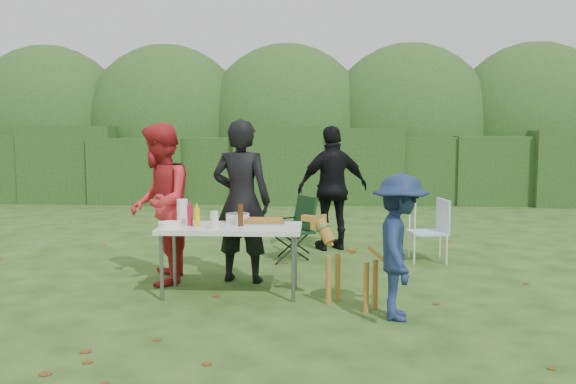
{
  "coord_description": "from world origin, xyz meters",
  "views": [
    {
      "loc": [
        0.83,
        -6.55,
        1.78
      ],
      "look_at": [
        0.47,
        0.83,
        1.0
      ],
      "focal_mm": 38.0,
      "sensor_mm": 36.0,
      "label": 1
    }
  ],
  "objects_px": {
    "folding_table": "(231,231)",
    "person_red_jacket": "(160,204)",
    "lawn_chair": "(428,230)",
    "paper_towel_roll": "(182,211)",
    "person_black_puffy": "(333,188)",
    "dog": "(352,264)",
    "camping_chair": "(293,228)",
    "beer_bottle": "(240,215)",
    "person_cook": "(241,201)",
    "child": "(400,247)",
    "ketchup_bottle": "(190,215)",
    "mustard_bottle": "(197,218)"
  },
  "relations": [
    {
      "from": "child",
      "to": "person_red_jacket",
      "type": "bearing_deg",
      "value": 70.12
    },
    {
      "from": "dog",
      "to": "ketchup_bottle",
      "type": "relative_size",
      "value": 4.11
    },
    {
      "from": "person_red_jacket",
      "to": "camping_chair",
      "type": "relative_size",
      "value": 2.13
    },
    {
      "from": "person_red_jacket",
      "to": "dog",
      "type": "distance_m",
      "value": 2.35
    },
    {
      "from": "person_cook",
      "to": "beer_bottle",
      "type": "relative_size",
      "value": 7.84
    },
    {
      "from": "paper_towel_roll",
      "to": "beer_bottle",
      "type": "bearing_deg",
      "value": -16.44
    },
    {
      "from": "ketchup_bottle",
      "to": "beer_bottle",
      "type": "bearing_deg",
      "value": -1.05
    },
    {
      "from": "person_black_puffy",
      "to": "dog",
      "type": "xyz_separation_m",
      "value": [
        0.12,
        -2.89,
        -0.48
      ]
    },
    {
      "from": "beer_bottle",
      "to": "paper_towel_roll",
      "type": "relative_size",
      "value": 0.92
    },
    {
      "from": "dog",
      "to": "beer_bottle",
      "type": "relative_size",
      "value": 3.77
    },
    {
      "from": "camping_chair",
      "to": "beer_bottle",
      "type": "bearing_deg",
      "value": 40.71
    },
    {
      "from": "folding_table",
      "to": "paper_towel_roll",
      "type": "distance_m",
      "value": 0.62
    },
    {
      "from": "folding_table",
      "to": "mustard_bottle",
      "type": "xyz_separation_m",
      "value": [
        -0.34,
        -0.09,
        0.15
      ]
    },
    {
      "from": "ketchup_bottle",
      "to": "paper_towel_roll",
      "type": "distance_m",
      "value": 0.22
    },
    {
      "from": "folding_table",
      "to": "beer_bottle",
      "type": "xyz_separation_m",
      "value": [
        0.11,
        -0.01,
        0.17
      ]
    },
    {
      "from": "folding_table",
      "to": "person_black_puffy",
      "type": "relative_size",
      "value": 0.83
    },
    {
      "from": "dog",
      "to": "ketchup_bottle",
      "type": "bearing_deg",
      "value": 24.43
    },
    {
      "from": "folding_table",
      "to": "person_black_puffy",
      "type": "bearing_deg",
      "value": 65.24
    },
    {
      "from": "child",
      "to": "dog",
      "type": "distance_m",
      "value": 0.61
    },
    {
      "from": "person_red_jacket",
      "to": "dog",
      "type": "bearing_deg",
      "value": 59.5
    },
    {
      "from": "person_cook",
      "to": "camping_chair",
      "type": "relative_size",
      "value": 2.19
    },
    {
      "from": "folding_table",
      "to": "person_red_jacket",
      "type": "height_order",
      "value": "person_red_jacket"
    },
    {
      "from": "lawn_chair",
      "to": "paper_towel_roll",
      "type": "bearing_deg",
      "value": 17.93
    },
    {
      "from": "ketchup_bottle",
      "to": "mustard_bottle",
      "type": "bearing_deg",
      "value": -43.36
    },
    {
      "from": "ketchup_bottle",
      "to": "paper_towel_roll",
      "type": "xyz_separation_m",
      "value": [
        -0.12,
        0.19,
        0.02
      ]
    },
    {
      "from": "child",
      "to": "lawn_chair",
      "type": "relative_size",
      "value": 1.62
    },
    {
      "from": "dog",
      "to": "beer_bottle",
      "type": "xyz_separation_m",
      "value": [
        -1.16,
        0.4,
        0.43
      ]
    },
    {
      "from": "person_red_jacket",
      "to": "beer_bottle",
      "type": "bearing_deg",
      "value": 56.49
    },
    {
      "from": "person_black_puffy",
      "to": "camping_chair",
      "type": "bearing_deg",
      "value": 31.55
    },
    {
      "from": "person_cook",
      "to": "paper_towel_roll",
      "type": "bearing_deg",
      "value": 41.44
    },
    {
      "from": "ketchup_bottle",
      "to": "dog",
      "type": "bearing_deg",
      "value": -13.45
    },
    {
      "from": "camping_chair",
      "to": "paper_towel_roll",
      "type": "relative_size",
      "value": 3.3
    },
    {
      "from": "dog",
      "to": "paper_towel_roll",
      "type": "distance_m",
      "value": 1.97
    },
    {
      "from": "dog",
      "to": "paper_towel_roll",
      "type": "bearing_deg",
      "value": 19.86
    },
    {
      "from": "person_red_jacket",
      "to": "lawn_chair",
      "type": "xyz_separation_m",
      "value": [
        3.28,
        1.34,
        -0.5
      ]
    },
    {
      "from": "folding_table",
      "to": "person_black_puffy",
      "type": "xyz_separation_m",
      "value": [
        1.15,
        2.48,
        0.22
      ]
    },
    {
      "from": "mustard_bottle",
      "to": "beer_bottle",
      "type": "bearing_deg",
      "value": 9.86
    },
    {
      "from": "ketchup_bottle",
      "to": "paper_towel_roll",
      "type": "height_order",
      "value": "paper_towel_roll"
    },
    {
      "from": "person_black_puffy",
      "to": "ketchup_bottle",
      "type": "xyz_separation_m",
      "value": [
        -1.58,
        -2.48,
        -0.06
      ]
    },
    {
      "from": "person_red_jacket",
      "to": "lawn_chair",
      "type": "distance_m",
      "value": 3.57
    },
    {
      "from": "person_black_puffy",
      "to": "folding_table",
      "type": "bearing_deg",
      "value": 45.44
    },
    {
      "from": "folding_table",
      "to": "person_black_puffy",
      "type": "distance_m",
      "value": 2.74
    },
    {
      "from": "lawn_chair",
      "to": "paper_towel_roll",
      "type": "xyz_separation_m",
      "value": [
        -2.96,
        -1.59,
        0.45
      ]
    },
    {
      "from": "child",
      "to": "beer_bottle",
      "type": "xyz_separation_m",
      "value": [
        -1.58,
        0.75,
        0.18
      ]
    },
    {
      "from": "mustard_bottle",
      "to": "paper_towel_roll",
      "type": "height_order",
      "value": "paper_towel_roll"
    },
    {
      "from": "paper_towel_roll",
      "to": "ketchup_bottle",
      "type": "bearing_deg",
      "value": -56.44
    },
    {
      "from": "person_cook",
      "to": "mustard_bottle",
      "type": "distance_m",
      "value": 0.76
    },
    {
      "from": "folding_table",
      "to": "child",
      "type": "height_order",
      "value": "child"
    },
    {
      "from": "dog",
      "to": "mustard_bottle",
      "type": "relative_size",
      "value": 4.53
    },
    {
      "from": "folding_table",
      "to": "ketchup_bottle",
      "type": "bearing_deg",
      "value": -179.94
    }
  ]
}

